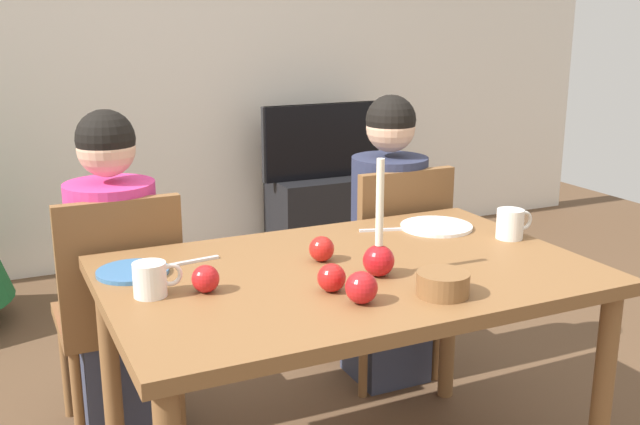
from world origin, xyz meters
TOP-DOWN VIEW (x-y plane):
  - back_wall at (0.00, 2.60)m, footprint 6.40×0.10m
  - dining_table at (0.00, 0.00)m, footprint 1.40×0.90m
  - chair_left at (-0.56, 0.61)m, footprint 0.40×0.40m
  - chair_right at (0.51, 0.61)m, footprint 0.40×0.40m
  - person_left_child at (-0.56, 0.64)m, footprint 0.30×0.30m
  - person_right_child at (0.51, 0.64)m, footprint 0.30×0.30m
  - tv_stand at (1.00, 2.30)m, footprint 0.64×0.40m
  - tv at (1.00, 2.30)m, footprint 0.79×0.05m
  - candle_centerpiece at (0.05, -0.09)m, footprint 0.09×0.09m
  - plate_left at (-0.58, 0.22)m, footprint 0.21×0.21m
  - plate_right at (0.47, 0.25)m, footprint 0.25×0.25m
  - mug_left at (-0.57, 0.02)m, footprint 0.13×0.09m
  - mug_right at (0.62, 0.04)m, footprint 0.13×0.09m
  - fork_left at (-0.41, 0.24)m, footprint 0.18×0.04m
  - fork_right at (0.29, 0.29)m, footprint 0.18×0.06m
  - bowl_walnuts at (0.12, -0.30)m, footprint 0.14×0.14m
  - apple_near_candle at (-0.04, 0.09)m, footprint 0.08×0.08m
  - apple_by_left_plate at (-0.10, -0.25)m, footprint 0.08×0.08m
  - apple_by_right_mug at (-0.43, -0.01)m, footprint 0.07×0.07m
  - apple_far_edge at (-0.13, -0.15)m, footprint 0.08×0.08m

SIDE VIEW (x-z plane):
  - tv_stand at x=1.00m, z-range 0.00..0.48m
  - chair_left at x=-0.56m, z-range 0.06..0.96m
  - chair_right at x=0.51m, z-range 0.06..0.96m
  - person_left_child at x=-0.56m, z-range -0.02..1.16m
  - person_right_child at x=0.51m, z-range -0.02..1.16m
  - dining_table at x=0.00m, z-range 0.29..1.04m
  - tv at x=1.00m, z-range 0.48..0.94m
  - fork_left at x=-0.41m, z-range 0.75..0.76m
  - fork_right at x=0.29m, z-range 0.75..0.76m
  - plate_left at x=-0.58m, z-range 0.75..0.76m
  - plate_right at x=0.47m, z-range 0.75..0.76m
  - bowl_walnuts at x=0.12m, z-range 0.75..0.81m
  - apple_by_right_mug at x=-0.43m, z-range 0.75..0.82m
  - apple_near_candle at x=-0.04m, z-range 0.75..0.83m
  - apple_far_edge at x=-0.13m, z-range 0.75..0.83m
  - apple_by_left_plate at x=-0.10m, z-range 0.75..0.83m
  - mug_left at x=-0.57m, z-range 0.75..0.84m
  - mug_right at x=0.62m, z-range 0.75..0.85m
  - candle_centerpiece at x=0.05m, z-range 0.65..0.99m
  - back_wall at x=0.00m, z-range 0.00..2.60m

